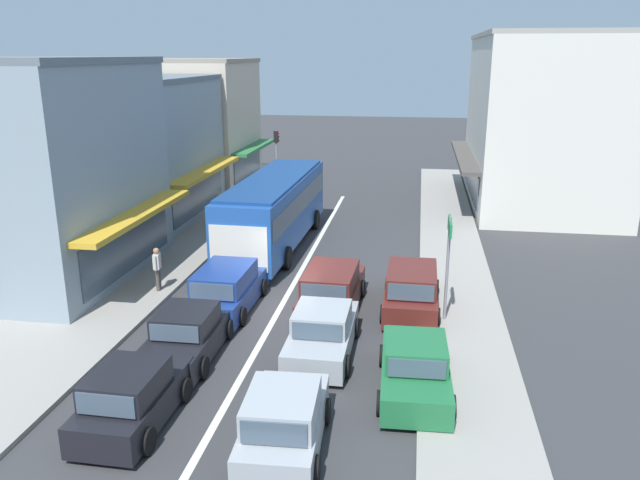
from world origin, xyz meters
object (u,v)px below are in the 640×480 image
object	(u,v)px
traffic_light_downstreet	(277,154)
city_bus	(275,207)
wagon_behind_bus_mid	(227,289)
sedan_queue_gap_filler	(188,335)
sedan_behind_bus_near	(322,333)
wagon_adjacent_lane_trail	(332,290)
pedestrian_with_handbag_near	(157,266)
hatchback_queue_far_back	(284,422)
hatchback_adjacent_lane_lead	(132,398)
pedestrian_browsing_midblock	(221,208)
parked_wagon_kerb_second	(411,290)
parked_sedan_kerb_front	(415,368)
directional_road_sign	(449,245)

from	to	relation	value
traffic_light_downstreet	city_bus	bearing A→B (deg)	-77.78
wagon_behind_bus_mid	sedan_queue_gap_filler	bearing A→B (deg)	-91.70
sedan_queue_gap_filler	city_bus	bearing A→B (deg)	89.59
wagon_behind_bus_mid	sedan_behind_bus_near	size ratio (longest dim) A/B	1.08
city_bus	wagon_adjacent_lane_trail	bearing A→B (deg)	-62.70
pedestrian_with_handbag_near	hatchback_queue_far_back	bearing A→B (deg)	-52.58
wagon_behind_bus_mid	hatchback_adjacent_lane_lead	bearing A→B (deg)	-91.06
sedan_queue_gap_filler	wagon_adjacent_lane_trail	bearing A→B (deg)	47.58
wagon_adjacent_lane_trail	pedestrian_with_handbag_near	size ratio (longest dim) A/B	2.79
sedan_queue_gap_filler	pedestrian_browsing_midblock	size ratio (longest dim) A/B	2.59
wagon_adjacent_lane_trail	pedestrian_with_handbag_near	distance (m)	6.57
hatchback_adjacent_lane_lead	sedan_behind_bus_near	distance (m)	5.83
parked_wagon_kerb_second	traffic_light_downstreet	size ratio (longest dim) A/B	1.07
pedestrian_browsing_midblock	hatchback_adjacent_lane_lead	bearing A→B (deg)	-79.25
parked_sedan_kerb_front	hatchback_adjacent_lane_lead	bearing A→B (deg)	-158.33
sedan_behind_bus_near	city_bus	bearing A→B (deg)	110.26
parked_wagon_kerb_second	directional_road_sign	bearing A→B (deg)	-38.52
parked_wagon_kerb_second	pedestrian_with_handbag_near	world-z (taller)	pedestrian_with_handbag_near
city_bus	pedestrian_browsing_midblock	size ratio (longest dim) A/B	6.70
city_bus	wagon_adjacent_lane_trail	size ratio (longest dim) A/B	2.40
city_bus	sedan_queue_gap_filler	size ratio (longest dim) A/B	2.58
hatchback_adjacent_lane_lead	directional_road_sign	distance (m)	10.60
wagon_behind_bus_mid	wagon_adjacent_lane_trail	bearing A→B (deg)	7.57
hatchback_adjacent_lane_lead	pedestrian_with_handbag_near	distance (m)	8.67
wagon_adjacent_lane_trail	traffic_light_downstreet	world-z (taller)	traffic_light_downstreet
wagon_adjacent_lane_trail	hatchback_adjacent_lane_lead	size ratio (longest dim) A/B	1.22
wagon_behind_bus_mid	sedan_queue_gap_filler	xyz separation A→B (m)	(-0.11, -3.55, -0.08)
parked_sedan_kerb_front	directional_road_sign	distance (m)	5.07
wagon_behind_bus_mid	sedan_queue_gap_filler	world-z (taller)	wagon_behind_bus_mid
sedan_behind_bus_near	pedestrian_browsing_midblock	bearing A→B (deg)	119.06
wagon_adjacent_lane_trail	wagon_behind_bus_mid	size ratio (longest dim) A/B	1.01
sedan_queue_gap_filler	pedestrian_with_handbag_near	size ratio (longest dim) A/B	2.59
parked_sedan_kerb_front	sedan_behind_bus_near	bearing A→B (deg)	147.86
wagon_adjacent_lane_trail	wagon_behind_bus_mid	xyz separation A→B (m)	(-3.58, -0.47, 0.00)
wagon_behind_bus_mid	parked_sedan_kerb_front	xyz separation A→B (m)	(6.48, -4.53, -0.08)
hatchback_adjacent_lane_lead	parked_sedan_kerb_front	world-z (taller)	hatchback_adjacent_lane_lead
parked_wagon_kerb_second	directional_road_sign	xyz separation A→B (m)	(1.12, -0.89, 1.93)
sedan_queue_gap_filler	directional_road_sign	world-z (taller)	directional_road_sign
sedan_behind_bus_near	directional_road_sign	size ratio (longest dim) A/B	1.17
wagon_adjacent_lane_trail	wagon_behind_bus_mid	bearing A→B (deg)	-172.43
pedestrian_browsing_midblock	wagon_adjacent_lane_trail	bearing A→B (deg)	-54.00
wagon_behind_bus_mid	parked_wagon_kerb_second	bearing A→B (deg)	8.40
wagon_behind_bus_mid	hatchback_queue_far_back	bearing A→B (deg)	-64.39
wagon_adjacent_lane_trail	sedan_behind_bus_near	size ratio (longest dim) A/B	1.08
pedestrian_browsing_midblock	directional_road_sign	bearing A→B (deg)	-42.90
parked_sedan_kerb_front	sedan_queue_gap_filler	bearing A→B (deg)	171.58
wagon_adjacent_lane_trail	hatchback_queue_far_back	bearing A→B (deg)	-89.52
parked_wagon_kerb_second	traffic_light_downstreet	distance (m)	17.94
parked_sedan_kerb_front	parked_wagon_kerb_second	bearing A→B (deg)	92.06
wagon_adjacent_lane_trail	pedestrian_browsing_midblock	distance (m)	11.88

